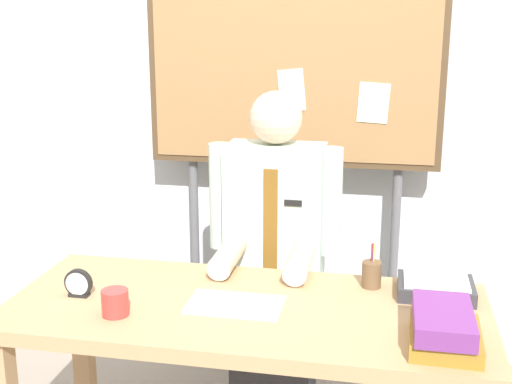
% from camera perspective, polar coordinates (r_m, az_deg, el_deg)
% --- Properties ---
extents(back_wall, '(6.40, 0.08, 2.70)m').
position_cam_1_polar(back_wall, '(3.37, 3.60, 8.56)').
color(back_wall, silver).
rests_on(back_wall, ground_plane).
extents(desk, '(1.63, 0.70, 0.76)m').
position_cam_1_polar(desk, '(2.37, -0.85, -11.62)').
color(desk, tan).
rests_on(desk, ground_plane).
extents(person, '(0.55, 0.56, 1.42)m').
position_cam_1_polar(person, '(2.88, 1.56, -6.60)').
color(person, '#2D2D33').
rests_on(person, ground_plane).
extents(bulletin_board, '(1.37, 0.09, 2.20)m').
position_cam_1_polar(bulletin_board, '(3.15, 3.16, 12.28)').
color(bulletin_board, '#4C3823').
rests_on(bulletin_board, ground_plane).
extents(book_stack, '(0.21, 0.30, 0.11)m').
position_cam_1_polar(book_stack, '(2.12, 15.51, -10.98)').
color(book_stack, olive).
rests_on(book_stack, desk).
extents(open_notebook, '(0.32, 0.19, 0.01)m').
position_cam_1_polar(open_notebook, '(2.32, -1.76, -9.43)').
color(open_notebook, silver).
rests_on(open_notebook, desk).
extents(desk_clock, '(0.10, 0.04, 0.10)m').
position_cam_1_polar(desk_clock, '(2.46, -14.69, -7.50)').
color(desk_clock, black).
rests_on(desk_clock, desk).
extents(coffee_mug, '(0.09, 0.09, 0.09)m').
position_cam_1_polar(coffee_mug, '(2.28, -11.74, -9.08)').
color(coffee_mug, '#B23833').
rests_on(coffee_mug, desk).
extents(pen_holder, '(0.07, 0.07, 0.16)m').
position_cam_1_polar(pen_holder, '(2.49, 9.69, -6.80)').
color(pen_holder, brown).
rests_on(pen_holder, desk).
extents(paper_tray, '(0.26, 0.20, 0.06)m').
position_cam_1_polar(paper_tray, '(2.47, 14.86, -7.77)').
color(paper_tray, '#333338').
rests_on(paper_tray, desk).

